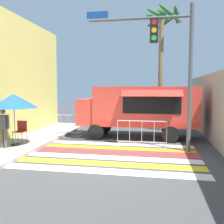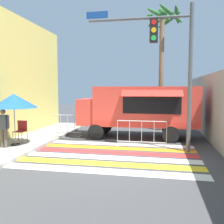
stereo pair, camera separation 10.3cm
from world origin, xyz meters
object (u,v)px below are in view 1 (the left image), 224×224
(food_truck, at_px, (137,107))
(vendor_person, at_px, (3,126))
(traffic_signal_pole, at_px, (169,53))
(barricade_front, at_px, (142,134))
(folding_chair, at_px, (21,129))
(barricade_side, at_px, (67,126))
(patio_umbrella, at_px, (14,101))
(palm_tree, at_px, (161,40))

(food_truck, relative_size, vendor_person, 3.81)
(traffic_signal_pole, height_order, barricade_front, traffic_signal_pole)
(food_truck, bearing_deg, folding_chair, -152.00)
(folding_chair, bearing_deg, barricade_side, 69.46)
(barricade_front, bearing_deg, traffic_signal_pole, -26.55)
(barricade_front, bearing_deg, patio_umbrella, -165.96)
(folding_chair, height_order, barricade_front, barricade_front)
(barricade_front, xyz_separation_m, palm_tree, (0.84, 4.75, 4.88))
(vendor_person, bearing_deg, barricade_front, 17.91)
(vendor_person, bearing_deg, patio_umbrella, 63.39)
(palm_tree, bearing_deg, traffic_signal_pole, -87.58)
(traffic_signal_pole, height_order, palm_tree, palm_tree)
(vendor_person, distance_m, barricade_side, 3.85)
(folding_chair, distance_m, barricade_front, 5.41)
(food_truck, xyz_separation_m, palm_tree, (1.22, 2.68, 3.88))
(food_truck, distance_m, patio_umbrella, 5.93)
(patio_umbrella, bearing_deg, barricade_front, 14.04)
(food_truck, height_order, folding_chair, food_truck)
(traffic_signal_pole, xyz_separation_m, vendor_person, (-6.51, -1.23, -2.90))
(food_truck, relative_size, barricade_front, 2.78)
(traffic_signal_pole, bearing_deg, food_truck, 118.95)
(food_truck, xyz_separation_m, vendor_person, (-5.07, -3.83, -0.55))
(folding_chair, height_order, palm_tree, palm_tree)
(food_truck, height_order, patio_umbrella, food_truck)
(barricade_side, bearing_deg, patio_umbrella, -110.25)
(folding_chair, bearing_deg, vendor_person, -85.55)
(food_truck, bearing_deg, barricade_front, -79.59)
(folding_chair, xyz_separation_m, vendor_person, (-0.07, -1.18, 0.31))
(barricade_front, xyz_separation_m, barricade_side, (-4.08, 1.80, -0.02))
(traffic_signal_pole, height_order, patio_umbrella, traffic_signal_pole)
(food_truck, relative_size, barricade_side, 3.88)
(traffic_signal_pole, height_order, barricade_side, traffic_signal_pole)
(traffic_signal_pole, relative_size, barricade_front, 2.69)
(barricade_side, bearing_deg, barricade_front, -23.82)
(vendor_person, relative_size, palm_tree, 0.22)
(barricade_front, height_order, palm_tree, palm_tree)
(vendor_person, bearing_deg, traffic_signal_pole, 10.73)
(barricade_front, bearing_deg, palm_tree, 80.03)
(vendor_person, xyz_separation_m, barricade_front, (5.45, 1.76, -0.45))
(folding_chair, height_order, barricade_side, barricade_side)
(food_truck, xyz_separation_m, traffic_signal_pole, (1.44, -2.60, 2.34))
(patio_umbrella, relative_size, barricade_side, 1.41)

